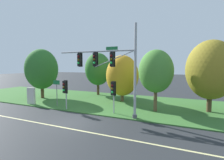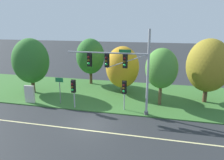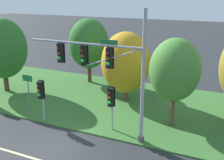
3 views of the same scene
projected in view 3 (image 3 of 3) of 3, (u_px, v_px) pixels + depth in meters
ground_plane at (52, 149)px, 16.42m from camera, size 160.00×160.00×0.00m
lane_stripe at (39, 160)px, 15.38m from camera, size 36.00×0.16×0.01m
grass_verge at (111, 101)px, 23.55m from camera, size 48.00×11.50×0.10m
traffic_signal_mast at (106, 65)px, 16.67m from camera, size 7.86×0.49×7.92m
pedestrian_signal_near_kerb at (111, 100)px, 17.82m from camera, size 0.46×0.55×3.01m
pedestrian_signal_further_along at (41, 92)px, 19.23m from camera, size 0.46×0.55×2.97m
route_sign_post at (28, 87)px, 20.96m from camera, size 0.88×0.08×2.87m
tree_nearest_road at (2, 48)px, 24.72m from camera, size 4.33×4.33×6.65m
tree_left_of_mast at (89, 44)px, 27.21m from camera, size 3.89×3.89×6.33m
tree_behind_signpost at (126, 63)px, 22.79m from camera, size 4.00×4.00×5.71m
tree_mid_verge at (175, 70)px, 18.10m from camera, size 3.31×3.31×5.98m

